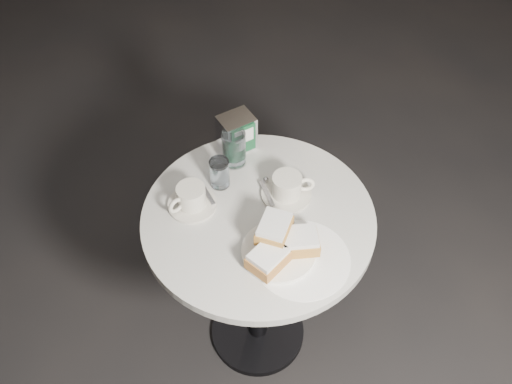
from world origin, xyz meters
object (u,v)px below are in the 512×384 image
object	(u,v)px
coffee_cup_left	(191,198)
water_glass_left	(220,173)
coffee_cup_right	(287,188)
napkin_dispenser	(237,133)
beignet_plate	(280,246)
water_glass_right	(234,148)
cafe_table	(258,254)

from	to	relation	value
coffee_cup_left	water_glass_left	bearing A→B (deg)	5.18
coffee_cup_right	napkin_dispenser	size ratio (longest dim) A/B	1.52
beignet_plate	water_glass_right	distance (m)	0.39
coffee_cup_left	beignet_plate	bearing A→B (deg)	-76.24
coffee_cup_left	water_glass_right	world-z (taller)	water_glass_right
water_glass_right	napkin_dispenser	size ratio (longest dim) A/B	0.97
water_glass_left	water_glass_right	xyz separation A→B (m)	(0.07, 0.07, 0.01)
water_glass_left	water_glass_right	size ratio (longest dim) A/B	0.80
beignet_plate	water_glass_right	xyz separation A→B (m)	(0.00, 0.39, 0.02)
beignet_plate	water_glass_right	size ratio (longest dim) A/B	1.99
cafe_table	coffee_cup_right	world-z (taller)	coffee_cup_right
coffee_cup_right	cafe_table	bearing A→B (deg)	-141.75
cafe_table	water_glass_left	size ratio (longest dim) A/B	7.57
water_glass_right	napkin_dispenser	world-z (taller)	napkin_dispenser
beignet_plate	coffee_cup_right	xyz separation A→B (m)	(0.10, 0.19, -0.00)
coffee_cup_right	water_glass_right	xyz separation A→B (m)	(-0.10, 0.19, 0.02)
cafe_table	napkin_dispenser	size ratio (longest dim) A/B	5.90
beignet_plate	napkin_dispenser	bearing A→B (deg)	85.97
cafe_table	water_glass_left	bearing A→B (deg)	112.22
beignet_plate	coffee_cup_right	size ratio (longest dim) A/B	1.27
beignet_plate	napkin_dispenser	world-z (taller)	napkin_dispenser
cafe_table	water_glass_left	xyz separation A→B (m)	(-0.07, 0.16, 0.25)
coffee_cup_right	water_glass_left	distance (m)	0.21
water_glass_right	beignet_plate	bearing A→B (deg)	-90.08
beignet_plate	napkin_dispenser	size ratio (longest dim) A/B	1.93
coffee_cup_left	water_glass_left	distance (m)	0.12
coffee_cup_left	coffee_cup_right	xyz separation A→B (m)	(0.28, -0.06, 0.00)
coffee_cup_right	beignet_plate	bearing A→B (deg)	-101.39
water_glass_left	coffee_cup_left	bearing A→B (deg)	-153.44
beignet_plate	coffee_cup_left	bearing A→B (deg)	125.14
water_glass_left	napkin_dispenser	bearing A→B (deg)	52.31
cafe_table	coffee_cup_left	size ratio (longest dim) A/B	3.87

